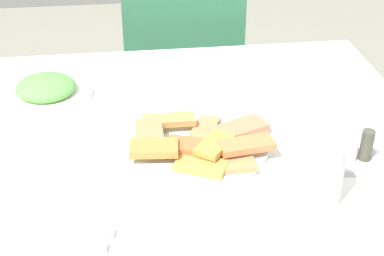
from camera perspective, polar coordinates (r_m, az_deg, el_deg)
name	(u,v)px	position (r m, az deg, el deg)	size (l,w,h in m)	color
dining_table	(189,161)	(1.32, -0.34, -3.34)	(1.09, 0.96, 0.71)	white
dining_chair	(183,66)	(2.08, -0.88, 6.19)	(0.45, 0.45, 0.90)	#306E4C
pide_platter	(199,143)	(1.22, 0.65, -1.55)	(0.32, 0.30, 0.04)	white
salad_plate_greens	(46,90)	(1.47, -14.29, 3.73)	(0.23, 0.23, 0.05)	white
soda_can	(325,174)	(1.08, 13.07, -4.49)	(0.07, 0.07, 0.12)	silver
paper_napkin	(61,240)	(1.03, -12.85, -10.79)	(0.15, 0.15, 0.00)	white
fork	(60,245)	(1.01, -12.94, -11.30)	(0.16, 0.02, 0.01)	silver
spoon	(62,231)	(1.04, -12.81, -9.97)	(0.19, 0.02, 0.01)	silver
condiment_caddy	(358,154)	(1.22, 16.12, -2.51)	(0.10, 0.10, 0.08)	#B2B2B7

